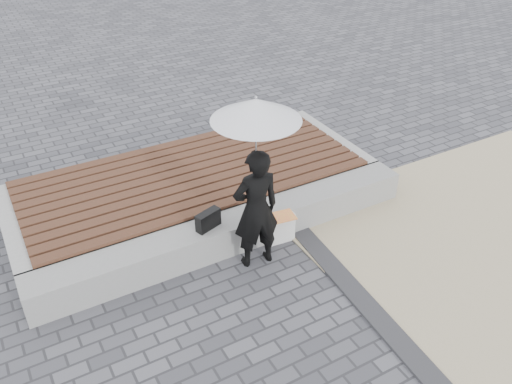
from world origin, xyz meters
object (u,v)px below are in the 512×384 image
Objects in this scene: seating_ledge at (232,231)px; canvas_tote at (279,228)px; parasol at (256,110)px; handbag at (208,220)px; woman at (256,209)px.

seating_ledge is 12.56× the size of canvas_tote.
canvas_tote is at bearing 24.85° from parasol.
handbag is at bearing 172.40° from canvas_tote.
canvas_tote is at bearing -30.69° from handbag.
woman is 4.75× the size of handbag.
seating_ledge is at bearing -12.93° from handbag.
canvas_tote is (0.45, 0.21, -1.80)m from parasol.
seating_ledge is at bearing -71.69° from woman.
parasol is at bearing -0.00° from woman.
parasol is 1.87m from canvas_tote.
woman is at bearing -150.54° from canvas_tote.
handbag reaches higher than canvas_tote.
woman is 1.25× the size of parasol.
seating_ledge is 0.72m from woman.
seating_ledge is 4.11× the size of parasol.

